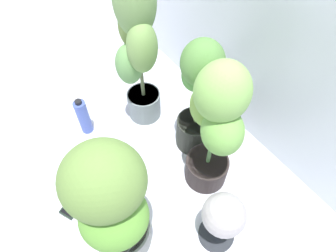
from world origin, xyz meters
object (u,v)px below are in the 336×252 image
object	(u,v)px
potted_plant_front_right	(110,201)
potted_plant_back_right	(215,124)
potted_plant_back_center	(198,96)
potted_plant_back_left	(137,45)
floor_fan	(223,217)
nutrient_bottle	(83,117)
hygrometer_box	(70,210)

from	to	relation	value
potted_plant_front_right	potted_plant_back_right	xyz separation A→B (m)	(-0.04, 0.56, 0.02)
potted_plant_back_center	potted_plant_back_left	xyz separation A→B (m)	(-0.36, -0.14, 0.16)
potted_plant_front_right	floor_fan	world-z (taller)	potted_plant_front_right
potted_plant_back_right	floor_fan	world-z (taller)	potted_plant_back_right
potted_plant_back_left	floor_fan	bearing A→B (deg)	-8.24
potted_plant_back_center	floor_fan	size ratio (longest dim) A/B	2.01
potted_plant_back_left	nutrient_bottle	distance (m)	0.58
potted_plant_front_right	nutrient_bottle	size ratio (longest dim) A/B	2.81
potted_plant_back_center	hygrometer_box	xyz separation A→B (m)	(-0.01, -0.82, -0.39)
potted_plant_back_right	nutrient_bottle	world-z (taller)	potted_plant_back_right
potted_plant_back_left	potted_plant_back_right	xyz separation A→B (m)	(0.60, 0.04, -0.08)
potted_plant_back_center	nutrient_bottle	distance (m)	0.74
floor_fan	nutrient_bottle	xyz separation A→B (m)	(-0.99, -0.24, -0.12)
floor_fan	potted_plant_front_right	bearing A→B (deg)	148.70
nutrient_bottle	potted_plant_back_center	bearing A→B (deg)	48.05
potted_plant_back_left	nutrient_bottle	bearing A→B (deg)	-104.44
potted_plant_back_left	potted_plant_back_right	size ratio (longest dim) A/B	1.20
potted_plant_back_center	hygrometer_box	distance (m)	0.91
potted_plant_back_right	nutrient_bottle	size ratio (longest dim) A/B	3.03
potted_plant_back_left	hygrometer_box	world-z (taller)	potted_plant_back_left
potted_plant_back_right	hygrometer_box	bearing A→B (deg)	-108.67
potted_plant_front_right	potted_plant_back_left	distance (m)	0.83
potted_plant_back_center	potted_plant_back_right	size ratio (longest dim) A/B	0.91
hygrometer_box	nutrient_bottle	world-z (taller)	nutrient_bottle
floor_fan	nutrient_bottle	size ratio (longest dim) A/B	1.37
potted_plant_back_right	nutrient_bottle	distance (m)	0.88
potted_plant_back_center	potted_plant_front_right	bearing A→B (deg)	-66.80
potted_plant_back_left	hygrometer_box	distance (m)	0.95
potted_plant_back_left	potted_plant_front_right	bearing A→B (deg)	-38.87
potted_plant_back_right	floor_fan	distance (m)	0.41
potted_plant_back_left	floor_fan	world-z (taller)	potted_plant_back_left
potted_plant_back_left	hygrometer_box	bearing A→B (deg)	-62.79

